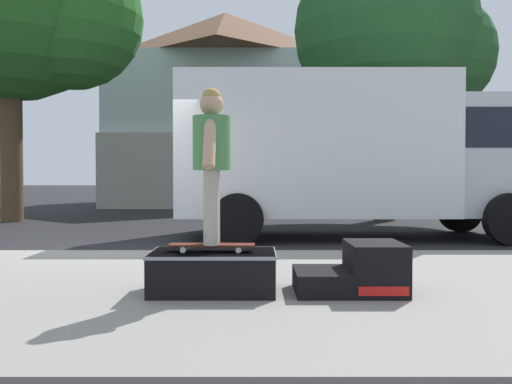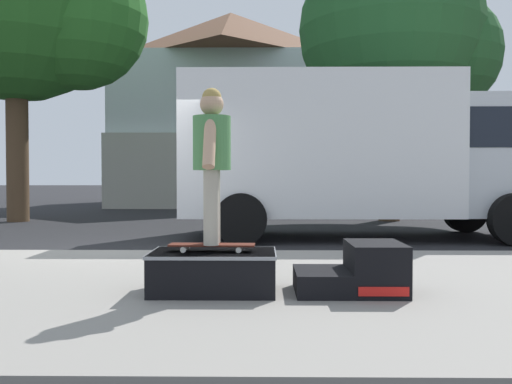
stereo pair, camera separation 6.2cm
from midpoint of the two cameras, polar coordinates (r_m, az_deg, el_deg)
ground_plane at (r=8.75m, az=-14.52°, el=-6.20°), size 140.00×140.00×0.00m
sidewalk_slab at (r=5.93m, az=-22.26°, el=-9.37°), size 50.00×5.00×0.12m
skate_box at (r=5.08m, az=-4.10°, el=-8.12°), size 1.14×0.71×0.37m
kicker_ramp at (r=5.14m, az=10.96°, el=-8.15°), size 0.98×0.70×0.46m
skateboard at (r=5.04m, az=-4.24°, el=-5.54°), size 0.79×0.22×0.07m
skater_kid at (r=5.01m, az=-4.26°, el=4.12°), size 0.34×0.73×1.42m
box_truck at (r=10.77m, az=11.58°, el=4.34°), size 6.91×2.63×3.05m
street_tree_neighbour at (r=15.68m, az=14.96°, el=15.33°), size 5.35×4.87×7.50m
house_behind at (r=24.41m, az=-2.57°, el=8.78°), size 9.54×8.23×8.40m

